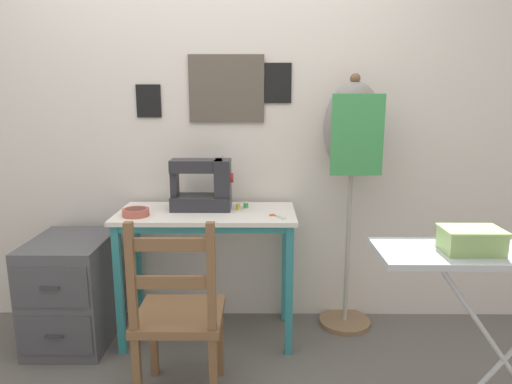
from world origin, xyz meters
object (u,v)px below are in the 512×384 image
object	(u,v)px
filing_cabinet	(73,291)
wooden_chair	(179,316)
fabric_bowl	(136,212)
thread_spool_mid_table	(246,205)
sewing_machine	(205,186)
scissors	(275,216)
thread_spool_near_machine	(238,207)
dress_form	(352,143)
storage_box	(471,240)

from	to	relation	value
filing_cabinet	wooden_chair	bearing A→B (deg)	-36.91
fabric_bowl	thread_spool_mid_table	distance (m)	0.63
sewing_machine	thread_spool_mid_table	size ratio (longest dim) A/B	10.29
scissors	thread_spool_near_machine	size ratio (longest dim) A/B	3.08
scissors	filing_cabinet	xyz separation A→B (m)	(-1.18, 0.05, -0.47)
sewing_machine	filing_cabinet	world-z (taller)	sewing_machine
sewing_machine	thread_spool_mid_table	distance (m)	0.27
sewing_machine	wooden_chair	world-z (taller)	sewing_machine
sewing_machine	scissors	bearing A→B (deg)	-22.16
filing_cabinet	sewing_machine	bearing A→B (deg)	8.59
wooden_chair	dress_form	xyz separation A→B (m)	(0.92, 0.73, 0.73)
fabric_bowl	storage_box	xyz separation A→B (m)	(1.45, -0.85, 0.12)
thread_spool_near_machine	thread_spool_mid_table	world-z (taller)	same
thread_spool_mid_table	filing_cabinet	size ratio (longest dim) A/B	0.06
thread_spool_mid_table	wooden_chair	xyz separation A→B (m)	(-0.29, -0.68, -0.37)
fabric_bowl	filing_cabinet	xyz separation A→B (m)	(-0.41, 0.05, -0.49)
fabric_bowl	thread_spool_mid_table	world-z (taller)	fabric_bowl
wooden_chair	filing_cabinet	size ratio (longest dim) A/B	1.47
dress_form	thread_spool_near_machine	bearing A→B (deg)	-172.21
dress_form	fabric_bowl	bearing A→B (deg)	-168.93
filing_cabinet	storage_box	distance (m)	2.15
dress_form	storage_box	world-z (taller)	dress_form
thread_spool_near_machine	filing_cabinet	world-z (taller)	thread_spool_near_machine
scissors	wooden_chair	world-z (taller)	wooden_chair
wooden_chair	filing_cabinet	xyz separation A→B (m)	(-0.72, 0.54, -0.12)
storage_box	thread_spool_near_machine	bearing A→B (deg)	131.64
dress_form	wooden_chair	bearing A→B (deg)	-141.36
thread_spool_near_machine	storage_box	size ratio (longest dim) A/B	0.17
storage_box	scissors	bearing A→B (deg)	128.67
sewing_machine	scissors	xyz separation A→B (m)	(0.40, -0.16, -0.14)
fabric_bowl	thread_spool_mid_table	size ratio (longest dim) A/B	4.19
filing_cabinet	dress_form	distance (m)	1.85
thread_spool_mid_table	dress_form	xyz separation A→B (m)	(0.62, 0.05, 0.36)
thread_spool_mid_table	wooden_chair	world-z (taller)	wooden_chair
fabric_bowl	dress_form	bearing A→B (deg)	11.07
scissors	thread_spool_near_machine	world-z (taller)	thread_spool_near_machine
scissors	storage_box	xyz separation A→B (m)	(0.68, -0.85, 0.14)
fabric_bowl	filing_cabinet	world-z (taller)	fabric_bowl
sewing_machine	filing_cabinet	distance (m)	0.99
fabric_bowl	thread_spool_near_machine	size ratio (longest dim) A/B	4.17
scissors	wooden_chair	xyz separation A→B (m)	(-0.46, -0.49, -0.35)
dress_form	sewing_machine	bearing A→B (deg)	-174.80
thread_spool_near_machine	storage_box	bearing A→B (deg)	-48.36
sewing_machine	storage_box	world-z (taller)	sewing_machine
dress_form	storage_box	xyz separation A→B (m)	(0.22, -1.09, -0.24)
sewing_machine	dress_form	distance (m)	0.90
wooden_chair	storage_box	world-z (taller)	storage_box
wooden_chair	dress_form	bearing A→B (deg)	38.64
scissors	thread_spool_mid_table	bearing A→B (deg)	131.08
filing_cabinet	dress_form	world-z (taller)	dress_form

